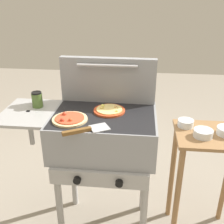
# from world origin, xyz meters

# --- Properties ---
(ground_plane) EXTENTS (8.00, 8.00, 0.00)m
(ground_plane) POSITION_xyz_m (0.00, 0.00, 0.00)
(ground_plane) COLOR gray
(grill) EXTENTS (0.96, 0.53, 0.90)m
(grill) POSITION_xyz_m (-0.01, -0.00, 0.76)
(grill) COLOR gray
(grill) RESTS_ON ground_plane
(grill_lid_open) EXTENTS (0.63, 0.08, 0.30)m
(grill_lid_open) POSITION_xyz_m (0.00, 0.21, 1.05)
(grill_lid_open) COLOR gray
(grill_lid_open) RESTS_ON grill
(pizza_cheese) EXTENTS (0.20, 0.20, 0.03)m
(pizza_cheese) POSITION_xyz_m (0.03, 0.05, 0.91)
(pizza_cheese) COLOR #C64723
(pizza_cheese) RESTS_ON grill
(pizza_pepperoni) EXTENTS (0.21, 0.21, 0.04)m
(pizza_pepperoni) POSITION_xyz_m (-0.19, -0.10, 0.91)
(pizza_pepperoni) COLOR beige
(pizza_pepperoni) RESTS_ON grill
(sauce_jar) EXTENTS (0.07, 0.07, 0.10)m
(sauce_jar) POSITION_xyz_m (-0.44, 0.07, 0.95)
(sauce_jar) COLOR #4C6B2D
(sauce_jar) RESTS_ON grill
(spatula) EXTENTS (0.25, 0.18, 0.02)m
(spatula) POSITION_xyz_m (-0.07, -0.22, 0.91)
(spatula) COLOR #B7BABF
(spatula) RESTS_ON grill
(prep_table) EXTENTS (0.44, 0.36, 0.81)m
(prep_table) POSITION_xyz_m (0.66, 0.00, 0.57)
(prep_table) COLOR olive
(prep_table) RESTS_ON ground_plane
(topping_bowl_near) EXTENTS (0.10, 0.10, 0.04)m
(topping_bowl_near) POSITION_xyz_m (0.51, 0.08, 0.83)
(topping_bowl_near) COLOR silver
(topping_bowl_near) RESTS_ON prep_table
(topping_bowl_middle) EXTENTS (0.11, 0.11, 0.04)m
(topping_bowl_middle) POSITION_xyz_m (0.59, -0.04, 0.83)
(topping_bowl_middle) COLOR silver
(topping_bowl_middle) RESTS_ON prep_table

